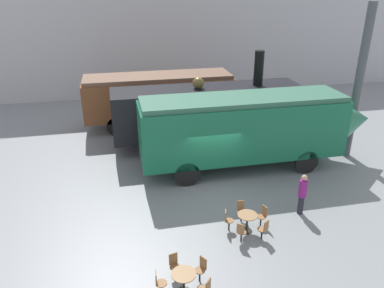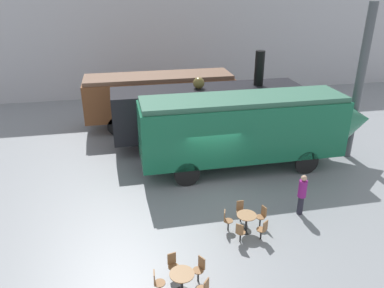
% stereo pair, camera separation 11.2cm
% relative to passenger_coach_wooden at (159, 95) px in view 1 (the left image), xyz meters
% --- Properties ---
extents(ground_plane, '(80.00, 80.00, 0.00)m').
position_rel_passenger_coach_wooden_xyz_m(ground_plane, '(1.48, -8.11, -2.05)').
color(ground_plane, gray).
extents(backdrop_wall, '(44.00, 0.15, 9.00)m').
position_rel_passenger_coach_wooden_xyz_m(backdrop_wall, '(1.48, 7.07, 2.45)').
color(backdrop_wall, silver).
rests_on(backdrop_wall, ground_plane).
extents(passenger_coach_wooden, '(9.47, 2.72, 3.38)m').
position_rel_passenger_coach_wooden_xyz_m(passenger_coach_wooden, '(0.00, 0.00, 0.00)').
color(passenger_coach_wooden, brown).
rests_on(passenger_coach_wooden, ground_plane).
extents(steam_locomotive, '(10.70, 2.55, 5.33)m').
position_rel_passenger_coach_wooden_xyz_m(steam_locomotive, '(2.34, -3.70, 0.05)').
color(steam_locomotive, black).
rests_on(steam_locomotive, ground_plane).
extents(streamlined_locomotive, '(12.08, 2.61, 3.81)m').
position_rel_passenger_coach_wooden_xyz_m(streamlined_locomotive, '(4.05, -7.07, 0.21)').
color(streamlined_locomotive, '#196B47').
rests_on(streamlined_locomotive, ground_plane).
extents(cafe_table_near, '(0.77, 0.77, 0.74)m').
position_rel_passenger_coach_wooden_xyz_m(cafe_table_near, '(-1.18, -14.69, -1.49)').
color(cafe_table_near, black).
rests_on(cafe_table_near, ground_plane).
extents(cafe_table_mid, '(0.76, 0.76, 0.76)m').
position_rel_passenger_coach_wooden_xyz_m(cafe_table_mid, '(1.77, -12.19, -1.48)').
color(cafe_table_mid, black).
rests_on(cafe_table_mid, ground_plane).
extents(cafe_chair_0, '(0.36, 0.38, 0.87)m').
position_rel_passenger_coach_wooden_xyz_m(cafe_chair_0, '(-1.35, -13.96, -1.54)').
color(cafe_chair_0, black).
rests_on(cafe_chair_0, ground_plane).
extents(cafe_chair_1, '(0.37, 0.36, 0.87)m').
position_rel_passenger_coach_wooden_xyz_m(cafe_chair_1, '(-1.93, -14.63, -1.54)').
color(cafe_chair_1, black).
rests_on(cafe_chair_1, ground_plane).
extents(cafe_chair_3, '(0.41, 0.40, 0.87)m').
position_rel_passenger_coach_wooden_xyz_m(cafe_chair_3, '(-0.61, -15.19, -1.54)').
color(cafe_chair_3, black).
rests_on(cafe_chair_3, ground_plane).
extents(cafe_chair_4, '(0.40, 0.39, 0.87)m').
position_rel_passenger_coach_wooden_xyz_m(cafe_chair_4, '(-0.53, -14.30, -1.54)').
color(cafe_chair_4, black).
rests_on(cafe_chair_4, ground_plane).
extents(cafe_chair_5, '(0.40, 0.40, 0.87)m').
position_rel_passenger_coach_wooden_xyz_m(cafe_chair_5, '(1.32, -12.79, -1.54)').
color(cafe_chair_5, black).
rests_on(cafe_chair_5, ground_plane).
extents(cafe_chair_6, '(0.40, 0.40, 0.87)m').
position_rel_passenger_coach_wooden_xyz_m(cafe_chair_6, '(2.21, -12.80, -1.54)').
color(cafe_chair_6, black).
rests_on(cafe_chair_6, ground_plane).
extents(cafe_chair_7, '(0.39, 0.37, 0.87)m').
position_rel_passenger_coach_wooden_xyz_m(cafe_chair_7, '(2.49, -11.97, -1.54)').
color(cafe_chair_7, black).
rests_on(cafe_chair_7, ground_plane).
extents(cafe_chair_8, '(0.36, 0.36, 0.87)m').
position_rel_passenger_coach_wooden_xyz_m(cafe_chair_8, '(1.79, -11.43, -1.54)').
color(cafe_chair_8, black).
rests_on(cafe_chair_8, ground_plane).
extents(cafe_chair_9, '(0.39, 0.37, 0.87)m').
position_rel_passenger_coach_wooden_xyz_m(cafe_chair_9, '(1.06, -11.94, -1.54)').
color(cafe_chair_9, black).
rests_on(cafe_chair_9, ground_plane).
extents(visitor_person, '(0.34, 0.34, 1.80)m').
position_rel_passenger_coach_wooden_xyz_m(visitor_person, '(4.36, -11.49, -1.07)').
color(visitor_person, '#262633').
rests_on(visitor_person, ground_plane).
extents(support_pillar, '(0.44, 0.44, 8.00)m').
position_rel_passenger_coach_wooden_xyz_m(support_pillar, '(9.48, -6.80, 1.95)').
color(support_pillar, '#4C5156').
rests_on(support_pillar, ground_plane).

